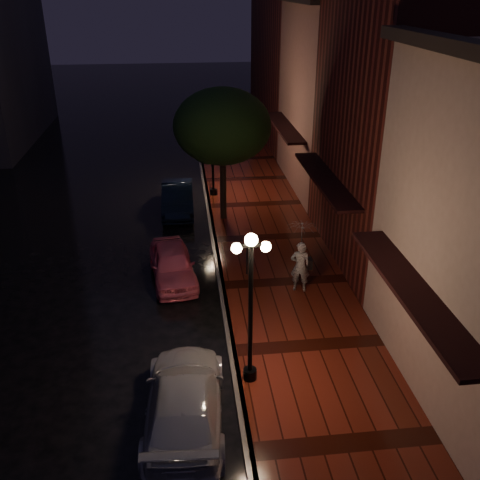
# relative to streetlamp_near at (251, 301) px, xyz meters

# --- Properties ---
(ground) EXTENTS (120.00, 120.00, 0.00)m
(ground) POSITION_rel_streetlamp_near_xyz_m (-0.35, 5.00, -2.60)
(ground) COLOR black
(ground) RESTS_ON ground
(sidewalk) EXTENTS (4.50, 60.00, 0.15)m
(sidewalk) POSITION_rel_streetlamp_near_xyz_m (1.90, 5.00, -2.53)
(sidewalk) COLOR #4A170D
(sidewalk) RESTS_ON ground
(curb) EXTENTS (0.25, 60.00, 0.15)m
(curb) POSITION_rel_streetlamp_near_xyz_m (-0.35, 5.00, -2.53)
(curb) COLOR #595451
(curb) RESTS_ON ground
(storefront_mid) EXTENTS (5.00, 8.00, 11.00)m
(storefront_mid) POSITION_rel_streetlamp_near_xyz_m (6.65, 7.00, 2.90)
(storefront_mid) COLOR #511914
(storefront_mid) RESTS_ON ground
(storefront_far) EXTENTS (5.00, 8.00, 9.00)m
(storefront_far) POSITION_rel_streetlamp_near_xyz_m (6.65, 15.00, 1.90)
(storefront_far) COLOR #8C5951
(storefront_far) RESTS_ON ground
(storefront_extra) EXTENTS (5.00, 12.00, 10.00)m
(storefront_extra) POSITION_rel_streetlamp_near_xyz_m (6.65, 25.00, 2.40)
(storefront_extra) COLOR #511914
(storefront_extra) RESTS_ON ground
(streetlamp_near) EXTENTS (0.96, 0.36, 4.31)m
(streetlamp_near) POSITION_rel_streetlamp_near_xyz_m (0.00, 0.00, 0.00)
(streetlamp_near) COLOR black
(streetlamp_near) RESTS_ON sidewalk
(streetlamp_far) EXTENTS (0.96, 0.36, 4.31)m
(streetlamp_far) POSITION_rel_streetlamp_near_xyz_m (0.00, 14.00, 0.00)
(streetlamp_far) COLOR black
(streetlamp_far) RESTS_ON sidewalk
(street_tree) EXTENTS (4.16, 4.16, 5.80)m
(street_tree) POSITION_rel_streetlamp_near_xyz_m (0.26, 10.99, 1.64)
(street_tree) COLOR black
(street_tree) RESTS_ON sidewalk
(pink_car) EXTENTS (1.94, 3.87, 1.27)m
(pink_car) POSITION_rel_streetlamp_near_xyz_m (-2.05, 5.87, -1.97)
(pink_car) COLOR #E85F79
(pink_car) RESTS_ON ground
(navy_car) EXTENTS (1.46, 4.11, 1.35)m
(navy_car) POSITION_rel_streetlamp_near_xyz_m (-1.79, 12.34, -1.93)
(navy_car) COLOR black
(navy_car) RESTS_ON ground
(silver_car) EXTENTS (2.19, 4.80, 1.36)m
(silver_car) POSITION_rel_streetlamp_near_xyz_m (-1.76, -1.28, -1.92)
(silver_car) COLOR #B1B2B9
(silver_car) RESTS_ON ground
(woman_with_umbrella) EXTENTS (1.07, 1.09, 2.57)m
(woman_with_umbrella) POSITION_rel_streetlamp_near_xyz_m (2.31, 4.40, -0.75)
(woman_with_umbrella) COLOR white
(woman_with_umbrella) RESTS_ON sidewalk
(parking_meter) EXTENTS (0.16, 0.14, 1.45)m
(parking_meter) POSITION_rel_streetlamp_near_xyz_m (0.65, 5.71, -1.57)
(parking_meter) COLOR black
(parking_meter) RESTS_ON sidewalk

